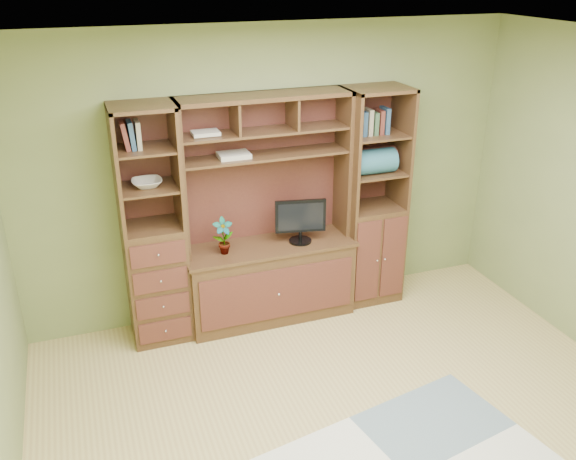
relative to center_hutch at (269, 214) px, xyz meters
name	(u,v)px	position (x,y,z in m)	size (l,w,h in m)	color
room	(375,272)	(0.12, -1.73, 0.28)	(4.60, 4.10, 2.64)	tan
center_hutch	(269,214)	(0.00, 0.00, 0.00)	(1.54, 0.53, 2.05)	#452B18
left_tower	(152,228)	(-1.00, 0.04, 0.00)	(0.50, 0.45, 2.05)	#452B18
right_tower	(372,198)	(1.02, 0.04, 0.00)	(0.55, 0.45, 2.05)	#452B18
monitor	(300,213)	(0.28, -0.03, -0.02)	(0.45, 0.20, 0.55)	black
orchid	(223,236)	(-0.42, -0.03, -0.13)	(0.17, 0.12, 0.33)	#A25A36
magazines	(234,155)	(-0.27, 0.09, 0.54)	(0.26, 0.19, 0.04)	#B7B09D
bowl	(147,183)	(-1.01, 0.04, 0.39)	(0.24, 0.24, 0.06)	beige
blanket_teal	(374,161)	(0.99, -0.01, 0.38)	(0.39, 0.22, 0.22)	#275868
blanket_red	(377,158)	(1.09, 0.12, 0.36)	(0.35, 0.20, 0.20)	brown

